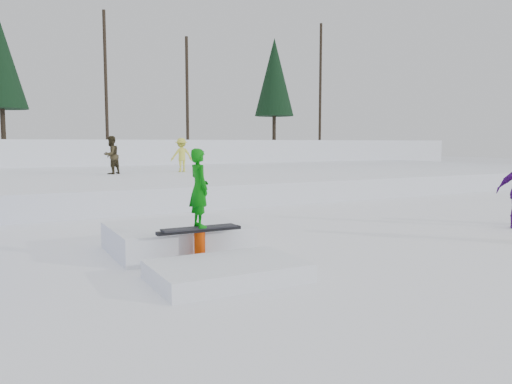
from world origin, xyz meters
name	(u,v)px	position (x,y,z in m)	size (l,w,h in m)	color
ground	(282,260)	(0.00, 0.00, 0.00)	(120.00, 120.00, 0.00)	white
snow_berm	(67,157)	(0.00, 30.00, 1.20)	(60.00, 14.00, 2.40)	white
snow_midrise	(107,181)	(0.00, 16.00, 0.40)	(50.00, 18.00, 0.80)	white
treeline	(156,71)	(6.18, 28.28, 7.45)	(40.24, 4.22, 10.50)	black
walker_olive	(111,155)	(-0.01, 14.92, 1.66)	(0.83, 0.65, 1.72)	#2F2816
walker_ygreen	(182,155)	(3.39, 15.15, 1.62)	(1.06, 0.61, 1.64)	#D6D842
jib_rail_feature	(189,242)	(-1.49, 1.01, 0.30)	(2.60, 4.40, 2.11)	white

